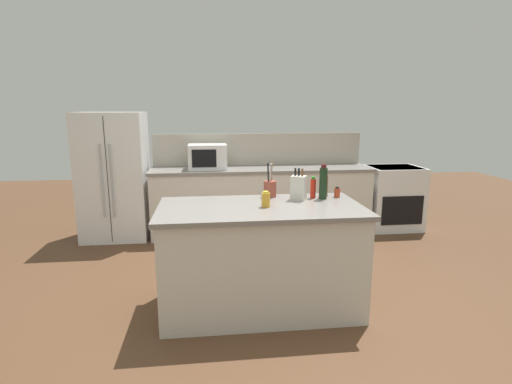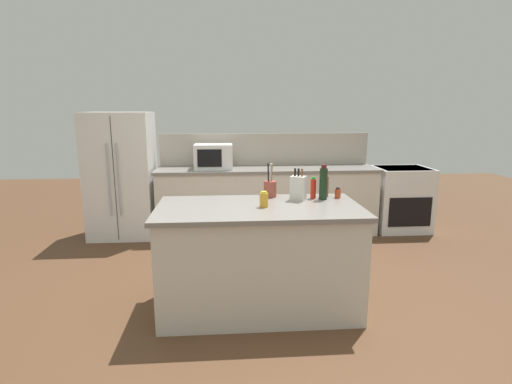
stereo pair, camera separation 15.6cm
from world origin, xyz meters
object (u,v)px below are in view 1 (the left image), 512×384
(refrigerator, at_px, (114,176))
(honey_jar, at_px, (266,200))
(range_oven, at_px, (393,197))
(microwave, at_px, (208,157))
(utensil_crock, at_px, (270,188))
(wine_bottle, at_px, (323,183))
(hot_sauce_bottle, at_px, (313,188))
(spice_jar_paprika, at_px, (337,192))
(knife_block, at_px, (298,187))
(pepper_grinder, at_px, (325,185))

(refrigerator, xyz_separation_m, honey_jar, (1.76, -2.28, 0.15))
(range_oven, distance_m, microwave, 2.79)
(range_oven, xyz_separation_m, microwave, (-2.71, 0.00, 0.64))
(utensil_crock, height_order, wine_bottle, wine_bottle)
(refrigerator, height_order, wine_bottle, refrigerator)
(range_oven, height_order, hot_sauce_bottle, hot_sauce_bottle)
(utensil_crock, relative_size, spice_jar_paprika, 3.21)
(refrigerator, xyz_separation_m, knife_block, (2.09, -2.04, 0.20))
(hot_sauce_bottle, bearing_deg, knife_block, -160.06)
(microwave, xyz_separation_m, honey_jar, (0.49, -2.23, -0.10))
(range_oven, bearing_deg, wine_bottle, -129.88)
(spice_jar_paprika, bearing_deg, hot_sauce_bottle, 179.70)
(utensil_crock, height_order, honey_jar, utensil_crock)
(utensil_crock, relative_size, wine_bottle, 0.99)
(refrigerator, height_order, range_oven, refrigerator)
(refrigerator, relative_size, honey_jar, 12.60)
(hot_sauce_bottle, xyz_separation_m, spice_jar_paprika, (0.23, -0.00, -0.05))
(microwave, height_order, pepper_grinder, microwave)
(spice_jar_paprika, bearing_deg, utensil_crock, 170.95)
(microwave, relative_size, honey_jar, 3.83)
(range_oven, height_order, wine_bottle, wine_bottle)
(microwave, distance_m, spice_jar_paprika, 2.29)
(utensil_crock, relative_size, pepper_grinder, 1.46)
(utensil_crock, relative_size, hot_sauce_bottle, 1.59)
(refrigerator, xyz_separation_m, utensil_crock, (1.85, -1.89, 0.17))
(knife_block, xyz_separation_m, wine_bottle, (0.23, 0.01, 0.04))
(pepper_grinder, relative_size, hot_sauce_bottle, 1.10)
(range_oven, relative_size, spice_jar_paprika, 9.21)
(knife_block, relative_size, wine_bottle, 0.90)
(range_oven, height_order, pepper_grinder, pepper_grinder)
(range_oven, xyz_separation_m, honey_jar, (-2.23, -2.23, 0.54))
(honey_jar, relative_size, spice_jar_paprika, 1.36)
(utensil_crock, height_order, hot_sauce_bottle, utensil_crock)
(range_oven, height_order, knife_block, knife_block)
(spice_jar_paprika, bearing_deg, refrigerator, 141.22)
(refrigerator, bearing_deg, knife_block, -44.33)
(knife_block, height_order, utensil_crock, utensil_crock)
(pepper_grinder, xyz_separation_m, hot_sauce_bottle, (-0.13, -0.06, -0.01))
(wine_bottle, xyz_separation_m, hot_sauce_bottle, (-0.08, 0.05, -0.06))
(refrigerator, xyz_separation_m, range_oven, (3.98, -0.05, -0.39))
(knife_block, distance_m, utensil_crock, 0.29)
(microwave, xyz_separation_m, spice_jar_paprika, (1.21, -1.94, -0.12))
(knife_block, bearing_deg, spice_jar_paprika, 36.15)
(refrigerator, bearing_deg, utensil_crock, -45.58)
(microwave, bearing_deg, refrigerator, 177.68)
(honey_jar, bearing_deg, microwave, 102.31)
(range_oven, bearing_deg, knife_block, -133.51)
(range_oven, relative_size, utensil_crock, 2.87)
(knife_block, xyz_separation_m, pepper_grinder, (0.28, 0.11, -0.01))
(range_oven, relative_size, wine_bottle, 2.86)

